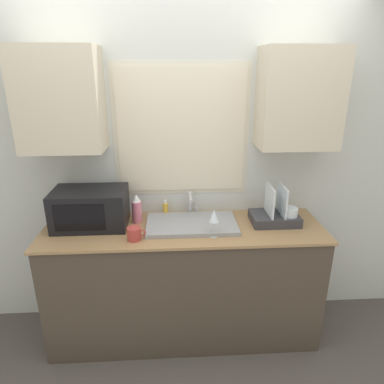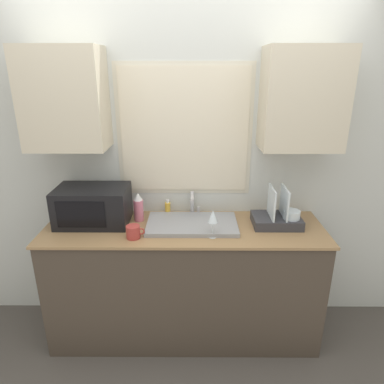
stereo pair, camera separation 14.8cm
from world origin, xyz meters
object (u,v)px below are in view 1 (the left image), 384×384
faucet (191,202)px  microwave (90,208)px  mug_near_sink (134,234)px  soap_bottle (166,209)px  spray_bottle (137,209)px  wine_glass (214,217)px  dish_rack (276,215)px

faucet → microwave: size_ratio=0.35×
microwave → mug_near_sink: (0.33, -0.24, -0.09)m
soap_bottle → mug_near_sink: bearing=-117.7°
soap_bottle → microwave: bearing=-164.5°
spray_bottle → wine_glass: 0.60m
faucet → soap_bottle: 0.20m
faucet → dish_rack: bearing=-16.0°
mug_near_sink → spray_bottle: bearing=91.1°
faucet → wine_glass: bearing=-69.6°
microwave → wine_glass: size_ratio=2.61×
faucet → mug_near_sink: size_ratio=1.45×
microwave → soap_bottle: microwave is taller
microwave → dish_rack: (1.35, -0.04, -0.07)m
faucet → dish_rack: (0.62, -0.18, -0.05)m
mug_near_sink → microwave: bearing=144.1°
wine_glass → mug_near_sink: bearing=-178.3°
dish_rack → mug_near_sink: (-1.02, -0.20, -0.02)m
wine_glass → faucet: bearing=110.4°
soap_bottle → spray_bottle: bearing=-153.0°
spray_bottle → wine_glass: spray_bottle is taller
wine_glass → dish_rack: bearing=20.8°
microwave → spray_bottle: 0.33m
dish_rack → spray_bottle: (-1.03, 0.08, 0.04)m
faucet → mug_near_sink: 0.55m
dish_rack → wine_glass: 0.53m
dish_rack → mug_near_sink: dish_rack is taller
faucet → spray_bottle: size_ratio=0.83×
microwave → mug_near_sink: size_ratio=4.09×
dish_rack → soap_bottle: dish_rack is taller
soap_bottle → wine_glass: bearing=-48.4°
mug_near_sink → soap_bottle: bearing=62.3°
mug_near_sink → wine_glass: (0.53, 0.02, 0.10)m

